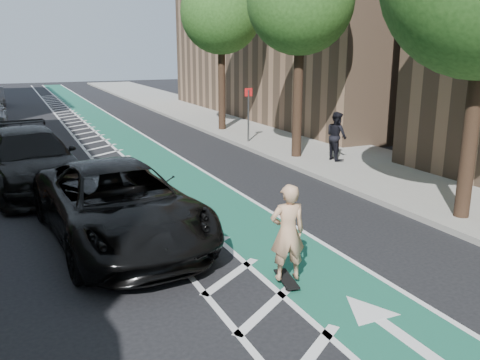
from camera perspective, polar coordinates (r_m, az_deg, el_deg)
ground at (r=9.27m, az=-9.76°, el=-12.29°), size 120.00×120.00×0.00m
bike_lane at (r=19.18m, az=-8.94°, el=1.92°), size 2.00×90.00×0.01m
buffer_strip at (r=18.84m, az=-13.33°, el=1.47°), size 1.40×90.00×0.01m
sidewalk_right at (r=21.78m, az=7.75°, el=3.67°), size 5.00×90.00×0.15m
curb_right at (r=20.59m, az=1.96°, el=3.18°), size 0.12×90.00×0.16m
tree_r_c at (r=18.92m, az=7.44°, el=19.39°), size 4.20×4.20×7.90m
tree_r_d at (r=26.05m, az=-2.38°, el=18.15°), size 4.20×4.20×7.90m
sign_post at (r=22.40m, az=0.95°, el=7.41°), size 0.35×0.08×2.47m
skateboard at (r=9.44m, az=5.23°, el=-11.02°), size 0.39×0.86×0.11m
skateboarder at (r=9.08m, az=5.37°, el=-5.86°), size 0.72×0.54×1.77m
suv_near at (r=11.45m, az=-13.53°, el=-2.61°), size 3.33×6.36×1.71m
suv_far at (r=16.61m, az=-22.56°, el=2.13°), size 3.24×6.41×1.79m
pedestrian at (r=18.96m, az=10.78°, el=4.88°), size 0.68×0.87×1.78m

